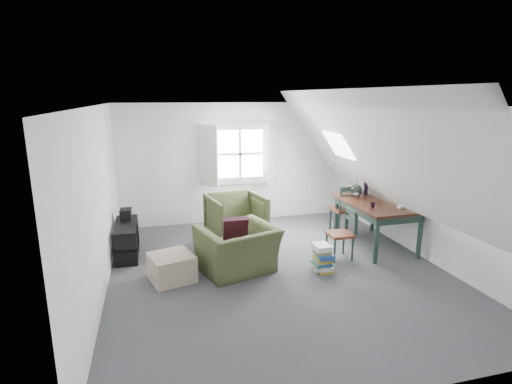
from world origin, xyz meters
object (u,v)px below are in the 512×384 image
object	(u,v)px
dining_table	(376,208)
dining_chair_far	(345,208)
dining_chair_near	(342,233)
media_shelf	(127,241)
ottoman	(172,267)
magazine_stack	(323,258)
armchair_far	(236,241)
armchair_near	(238,271)

from	to	relation	value
dining_table	dining_chair_far	bearing A→B (deg)	108.75
dining_table	dining_chair_near	distance (m)	0.95
media_shelf	dining_chair_near	bearing A→B (deg)	-12.35
ottoman	dining_chair_far	xyz separation A→B (m)	(3.36, 1.20, 0.32)
dining_table	media_shelf	size ratio (longest dim) A/B	1.51
dining_table	dining_chair_far	distance (m)	0.76
dining_chair_far	media_shelf	xyz separation A→B (m)	(-4.04, -0.07, -0.27)
ottoman	magazine_stack	size ratio (longest dim) A/B	1.38
ottoman	dining_chair_near	world-z (taller)	dining_chair_near
armchair_far	dining_table	bearing A→B (deg)	-30.38
armchair_far	dining_chair_near	xyz separation A→B (m)	(1.52, -1.23, 0.43)
armchair_far	dining_table	size ratio (longest dim) A/B	0.60
dining_table	media_shelf	distance (m)	4.35
armchair_near	dining_table	world-z (taller)	dining_table
armchair_far	dining_chair_far	world-z (taller)	dining_chair_far
armchair_near	armchair_far	world-z (taller)	armchair_far
armchair_near	magazine_stack	size ratio (longest dim) A/B	2.58
armchair_far	dining_chair_near	size ratio (longest dim) A/B	1.17
dining_table	magazine_stack	bearing A→B (deg)	-149.58
media_shelf	magazine_stack	size ratio (longest dim) A/B	2.53
magazine_stack	dining_chair_near	bearing A→B (deg)	38.02
armchair_near	dining_chair_far	world-z (taller)	dining_chair_far
dining_table	dining_chair_far	size ratio (longest dim) A/B	1.64
dining_table	dining_chair_near	size ratio (longest dim) A/B	1.95
media_shelf	magazine_stack	bearing A→B (deg)	-21.64
ottoman	magazine_stack	bearing A→B (deg)	-6.99
media_shelf	magazine_stack	xyz separation A→B (m)	(2.93, -1.41, -0.04)
magazine_stack	dining_chair_far	bearing A→B (deg)	53.10
ottoman	dining_table	bearing A→B (deg)	7.88
media_shelf	armchair_near	bearing A→B (deg)	-28.85
dining_table	dining_chair_near	world-z (taller)	dining_chair_near
armchair_far	media_shelf	bearing A→B (deg)	176.16
dining_table	dining_chair_far	world-z (taller)	dining_chair_far
armchair_far	media_shelf	size ratio (longest dim) A/B	0.91
armchair_far	media_shelf	world-z (taller)	media_shelf
ottoman	media_shelf	bearing A→B (deg)	120.96
armchair_far	magazine_stack	size ratio (longest dim) A/B	2.30
armchair_far	media_shelf	distance (m)	1.95
dining_table	armchair_far	bearing A→B (deg)	160.43
dining_chair_far	dining_table	bearing A→B (deg)	116.76
armchair_near	media_shelf	bearing A→B (deg)	-49.87
dining_table	dining_chair_near	bearing A→B (deg)	-155.24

